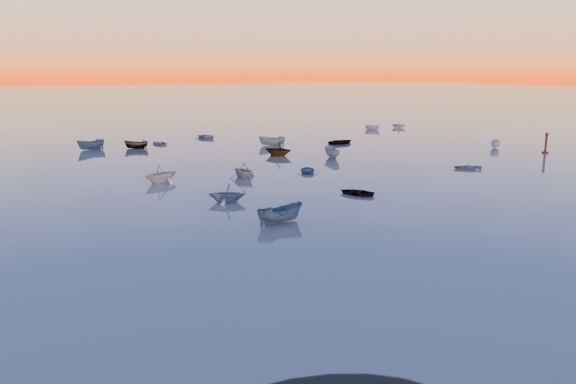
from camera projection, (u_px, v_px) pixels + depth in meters
ground at (148, 129)px, 114.52m from camera, size 600.00×600.00×0.00m
moored_fleet at (221, 164)px, 72.95m from camera, size 124.00×58.00×1.20m
boat_near_center at (280, 223)px, 45.37m from camera, size 2.22×4.36×1.45m
boat_near_right at (244, 178)px, 63.89m from camera, size 4.16×2.64×1.35m
channel_marker at (546, 144)px, 82.01m from camera, size 0.92×0.92×3.26m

